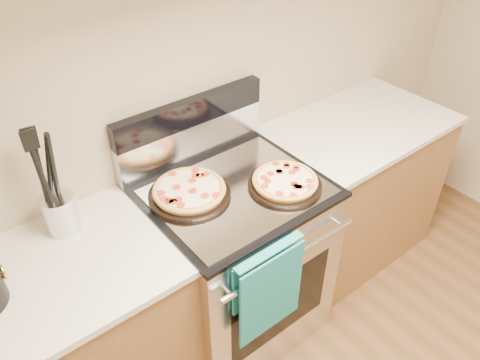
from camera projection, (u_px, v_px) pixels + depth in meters
wall_back at (182, 69)px, 1.98m from camera, size 4.00×0.00×4.00m
range_body at (234, 263)px, 2.31m from camera, size 0.76×0.68×0.90m
oven_window at (280, 307)px, 2.10m from camera, size 0.56×0.01×0.40m
cooktop at (234, 190)px, 2.03m from camera, size 0.76×0.68×0.02m
backsplash_lower at (192, 141)px, 2.16m from camera, size 0.76×0.06×0.18m
backsplash_upper at (190, 112)px, 2.07m from camera, size 0.76×0.06×0.12m
oven_handle at (291, 258)px, 1.86m from camera, size 0.70×0.03×0.03m
dish_towel at (268, 289)px, 1.86m from camera, size 0.32×0.05×0.42m
foil_sheet at (238, 191)px, 2.00m from camera, size 0.70×0.55×0.01m
countertop_left at (28, 287)px, 1.62m from camera, size 1.02×0.64×0.03m
cabinet_right at (349, 192)px, 2.77m from camera, size 1.00×0.62×0.88m
countertop_right at (361, 126)px, 2.49m from camera, size 1.02×0.64×0.03m
pepperoni_pizza_back at (189, 191)px, 1.96m from camera, size 0.40×0.40×0.05m
pepperoni_pizza_front at (285, 182)px, 2.01m from camera, size 0.41×0.41×0.04m
utensil_crock at (61, 213)px, 1.79m from camera, size 0.17×0.17×0.16m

